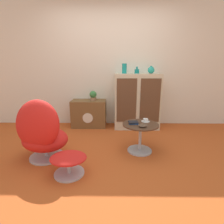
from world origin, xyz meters
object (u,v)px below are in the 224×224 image
potted_plant (93,96)px  bowl (142,126)px  sideboard (137,101)px  coffee_table (140,134)px  book_stack (133,123)px  vase_inner_left (137,71)px  tv_console (89,113)px  teacup (145,120)px  vase_leftmost (124,68)px  vase_inner_right (151,70)px  ottoman (68,160)px  egg_chair (41,132)px

potted_plant → bowl: potted_plant is taller
sideboard → bowl: size_ratio=9.28×
coffee_table → book_stack: 0.21m
vase_inner_left → tv_console: bearing=177.9°
potted_plant → teacup: potted_plant is taller
vase_leftmost → vase_inner_right: 0.54m
potted_plant → vase_inner_right: bearing=-1.8°
sideboard → ottoman: size_ratio=2.56×
coffee_table → book_stack: size_ratio=3.53×
ottoman → coffee_table: (0.95, 0.61, 0.10)m
vase_leftmost → book_stack: (0.09, -1.11, -0.78)m
egg_chair → vase_inner_left: size_ratio=6.60×
vase_leftmost → potted_plant: (-0.65, 0.04, -0.56)m
coffee_table → vase_leftmost: size_ratio=2.75×
ottoman → coffee_table: size_ratio=0.82×
coffee_table → vase_leftmost: (-0.20, 1.12, 0.96)m
coffee_table → potted_plant: size_ratio=2.70×
potted_plant → book_stack: (0.74, -1.15, -0.22)m
tv_console → coffee_table: 1.50m
tv_console → bowl: bearing=-53.3°
tv_console → book_stack: size_ratio=4.73×
vase_leftmost → vase_inner_left: size_ratio=1.46×
vase_inner_left → egg_chair: bearing=-136.3°
coffee_table → potted_plant: bearing=126.2°
vase_leftmost → bowl: bearing=-80.6°
coffee_table → tv_console: bearing=129.3°
egg_chair → teacup: 1.54m
sideboard → ottoman: 2.05m
sideboard → teacup: size_ratio=8.82×
ottoman → coffee_table: bearing=32.8°
vase_inner_left → potted_plant: vase_inner_left is taller
tv_console → vase_inner_left: size_ratio=5.37×
vase_inner_right → ottoman: bearing=-126.6°
sideboard → vase_leftmost: (-0.27, 0.00, 0.67)m
potted_plant → sideboard: bearing=-2.6°
bowl → potted_plant: bearing=123.7°
ottoman → teacup: bearing=35.0°
vase_leftmost → teacup: 1.30m
sideboard → coffee_table: bearing=-93.8°
book_stack → ottoman: bearing=-143.3°
sideboard → egg_chair: sideboard is taller
coffee_table → bowl: bowl is taller
potted_plant → ottoman: bearing=-93.3°
teacup → vase_leftmost: bearing=106.1°
egg_chair → bowl: bearing=5.9°
vase_inner_right → coffee_table: bearing=-106.8°
egg_chair → coffee_table: size_ratio=1.65×
coffee_table → vase_inner_right: (0.34, 1.12, 0.93)m
teacup → book_stack: 0.22m
ottoman → sideboard: bearing=59.4°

